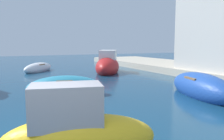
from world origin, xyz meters
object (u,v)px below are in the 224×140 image
object	(u,v)px
moored_boat_2	(108,65)
moored_boat_10	(77,134)
moored_boat_6	(201,88)
moored_boat_11	(38,68)
moored_boat_5	(65,88)

from	to	relation	value
moored_boat_2	moored_boat_10	size ratio (longest dim) A/B	1.42
moored_boat_6	moored_boat_11	bearing A→B (deg)	-142.99
moored_boat_5	moored_boat_6	world-z (taller)	moored_boat_6
moored_boat_2	moored_boat_11	size ratio (longest dim) A/B	1.48
moored_boat_6	moored_boat_10	size ratio (longest dim) A/B	1.28
moored_boat_11	moored_boat_6	bearing A→B (deg)	-115.15
moored_boat_11	moored_boat_10	bearing A→B (deg)	-142.81
moored_boat_2	moored_boat_10	bearing A→B (deg)	3.61
moored_boat_5	moored_boat_6	distance (m)	5.69
moored_boat_5	moored_boat_10	bearing A→B (deg)	94.30
moored_boat_6	moored_boat_11	world-z (taller)	moored_boat_6
moored_boat_6	moored_boat_10	xyz separation A→B (m)	(-6.16, -2.54, 0.07)
moored_boat_2	moored_boat_5	world-z (taller)	moored_boat_2
moored_boat_10	moored_boat_2	bearing A→B (deg)	76.56
moored_boat_10	moored_boat_11	xyz separation A→B (m)	(1.37, 14.30, -0.16)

